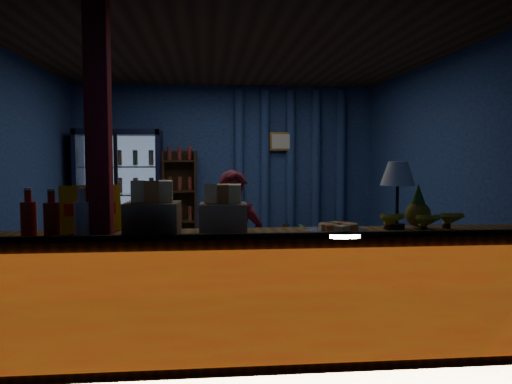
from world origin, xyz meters
TOP-DOWN VIEW (x-y plane):
  - ground at (0.00, 0.00)m, footprint 4.60×4.60m
  - room_walls at (0.00, 0.00)m, footprint 4.60×4.60m
  - counter at (0.00, -1.91)m, footprint 4.40×0.57m
  - support_post at (-1.05, -1.90)m, footprint 0.16×0.16m
  - beverage_cooler at (-1.55, 1.92)m, footprint 1.20×0.62m
  - bottle_shelf at (-0.70, 2.06)m, footprint 0.50×0.28m
  - curtain_folds at (1.00, 2.14)m, footprint 1.74×0.14m
  - framed_picture at (0.85, 2.10)m, footprint 0.36×0.04m
  - shopkeeper at (-0.07, -1.27)m, footprint 0.56×0.41m
  - green_chair at (1.33, 1.39)m, footprint 0.59×0.61m
  - side_table at (0.84, 1.54)m, footprint 0.58×0.49m
  - yellow_sign at (-1.15, -1.75)m, footprint 0.43×0.26m
  - soda_bottles at (-1.34, -1.99)m, footprint 0.46×0.19m
  - snack_box_left at (-0.68, -1.98)m, footprint 0.39×0.32m
  - snack_box_centre at (-0.18, -1.90)m, footprint 0.35×0.29m
  - pastry_tray at (0.65, -2.00)m, footprint 0.46×0.46m
  - banana_bunches at (1.34, -1.87)m, footprint 0.69×0.28m
  - table_lamp at (1.17, -1.80)m, footprint 0.27×0.27m
  - pineapple at (1.35, -1.78)m, footprint 0.20×0.20m

SIDE VIEW (x-z plane):
  - ground at x=0.00m, z-range 0.00..0.00m
  - side_table at x=0.84m, z-range -0.04..0.50m
  - green_chair at x=1.33m, z-range 0.00..0.54m
  - counter at x=0.00m, z-range -0.02..0.97m
  - shopkeeper at x=-0.07m, z-range 0.00..1.40m
  - bottle_shelf at x=-0.70m, z-range -0.01..1.59m
  - beverage_cooler at x=-1.55m, z-range -0.02..1.88m
  - pastry_tray at x=0.65m, z-range 0.94..1.01m
  - banana_bunches at x=1.34m, z-range 0.95..1.10m
  - snack_box_centre at x=-0.18m, z-range 0.90..1.26m
  - snack_box_left at x=-0.68m, z-range 0.89..1.29m
  - soda_bottles at x=-1.34m, z-range 0.92..1.26m
  - pineapple at x=1.35m, z-range 0.92..1.26m
  - yellow_sign at x=-1.15m, z-range 0.95..1.30m
  - support_post at x=-1.05m, z-range 0.00..2.60m
  - curtain_folds at x=1.00m, z-range 0.05..2.55m
  - table_lamp at x=1.17m, z-range 1.10..1.62m
  - room_walls at x=0.00m, z-range -0.73..3.87m
  - framed_picture at x=0.85m, z-range 1.61..1.89m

